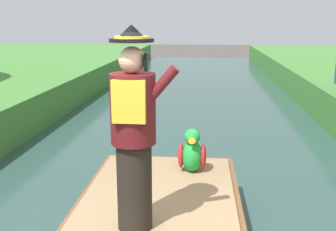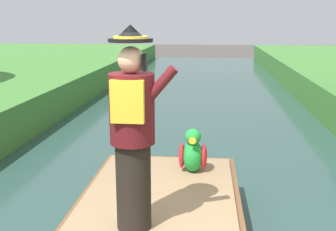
% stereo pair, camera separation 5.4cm
% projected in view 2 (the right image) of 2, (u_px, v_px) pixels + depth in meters
% --- Properties ---
extents(person_pirate, '(0.61, 0.42, 1.85)m').
position_uv_depth(person_pirate, '(133.00, 131.00, 3.58)').
color(person_pirate, black).
rests_on(person_pirate, boat).
extents(parrot_plush, '(0.36, 0.34, 0.57)m').
position_uv_depth(parrot_plush, '(193.00, 153.00, 5.11)').
color(parrot_plush, green).
rests_on(parrot_plush, boat).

